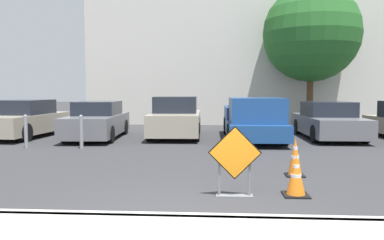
# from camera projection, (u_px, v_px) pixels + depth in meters

# --- Properties ---
(ground_plane) EXTENTS (96.00, 96.00, 0.00)m
(ground_plane) POSITION_uv_depth(u_px,v_px,m) (203.00, 137.00, 15.10)
(ground_plane) COLOR #333335
(curb_lip) EXTENTS (29.17, 0.20, 0.14)m
(curb_lip) POSITION_uv_depth(u_px,v_px,m) (181.00, 220.00, 5.14)
(curb_lip) COLOR #ADAAA3
(curb_lip) RESTS_ON ground_plane
(road_closed_sign) EXTENTS (0.93, 0.20, 1.24)m
(road_closed_sign) POSITION_uv_depth(u_px,v_px,m) (235.00, 160.00, 6.44)
(road_closed_sign) COLOR black
(road_closed_sign) RESTS_ON ground_plane
(traffic_cone_nearest) EXTENTS (0.44, 0.44, 0.71)m
(traffic_cone_nearest) POSITION_uv_depth(u_px,v_px,m) (296.00, 176.00, 6.54)
(traffic_cone_nearest) COLOR black
(traffic_cone_nearest) RESTS_ON ground_plane
(traffic_cone_second) EXTENTS (0.39, 0.39, 0.83)m
(traffic_cone_second) POSITION_uv_depth(u_px,v_px,m) (295.00, 157.00, 8.06)
(traffic_cone_second) COLOR black
(traffic_cone_second) RESTS_ON ground_plane
(parked_car_nearest) EXTENTS (2.06, 4.37, 1.48)m
(parked_car_nearest) POSITION_uv_depth(u_px,v_px,m) (25.00, 120.00, 14.87)
(parked_car_nearest) COLOR #A39984
(parked_car_nearest) RESTS_ON ground_plane
(parked_car_second) EXTENTS (1.97, 4.43, 1.43)m
(parked_car_second) POSITION_uv_depth(u_px,v_px,m) (98.00, 121.00, 14.51)
(parked_car_second) COLOR slate
(parked_car_second) RESTS_ON ground_plane
(parked_car_third) EXTENTS (2.03, 4.26, 1.61)m
(parked_car_third) POSITION_uv_depth(u_px,v_px,m) (176.00, 118.00, 14.97)
(parked_car_third) COLOR #A39984
(parked_car_third) RESTS_ON ground_plane
(pickup_truck) EXTENTS (2.10, 5.38, 1.60)m
(pickup_truck) POSITION_uv_depth(u_px,v_px,m) (253.00, 121.00, 13.89)
(pickup_truck) COLOR navy
(pickup_truck) RESTS_ON ground_plane
(parked_car_fourth) EXTENTS (1.94, 4.48, 1.42)m
(parked_car_fourth) POSITION_uv_depth(u_px,v_px,m) (328.00, 121.00, 14.57)
(parked_car_fourth) COLOR slate
(parked_car_fourth) RESTS_ON ground_plane
(bollard_nearest) EXTENTS (0.12, 0.12, 1.08)m
(bollard_nearest) POSITION_uv_depth(u_px,v_px,m) (81.00, 131.00, 11.85)
(bollard_nearest) COLOR gray
(bollard_nearest) RESTS_ON ground_plane
(bollard_second) EXTENTS (0.12, 0.12, 1.08)m
(bollard_second) POSITION_uv_depth(u_px,v_px,m) (26.00, 131.00, 11.96)
(bollard_second) COLOR gray
(bollard_second) RESTS_ON ground_plane
(building_facade_backdrop) EXTENTS (21.06, 5.00, 7.12)m
(building_facade_backdrop) POSITION_uv_depth(u_px,v_px,m) (273.00, 62.00, 22.20)
(building_facade_backdrop) COLOR beige
(building_facade_backdrop) RESTS_ON ground_plane
(street_tree_behind_lot) EXTENTS (4.72, 4.72, 7.01)m
(street_tree_behind_lot) POSITION_uv_depth(u_px,v_px,m) (311.00, 34.00, 18.33)
(street_tree_behind_lot) COLOR #513823
(street_tree_behind_lot) RESTS_ON ground_plane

